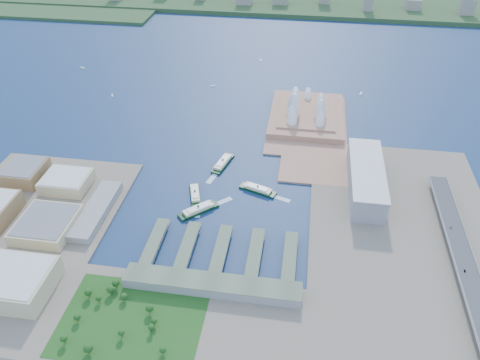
% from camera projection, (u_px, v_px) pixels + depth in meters
% --- Properties ---
extents(ground, '(3000.00, 3000.00, 0.00)m').
position_uv_depth(ground, '(221.00, 212.00, 636.33)').
color(ground, '#0E2242').
rests_on(ground, ground).
extents(west_land, '(220.00, 390.00, 3.00)m').
position_uv_depth(west_land, '(9.00, 246.00, 582.22)').
color(west_land, '#776B5C').
rests_on(west_land, ground).
extents(south_land, '(720.00, 180.00, 3.00)m').
position_uv_depth(south_land, '(183.00, 346.00, 468.37)').
color(south_land, '#776B5C').
rests_on(south_land, ground).
extents(east_land, '(240.00, 500.00, 3.00)m').
position_uv_depth(east_land, '(408.00, 257.00, 566.57)').
color(east_land, '#776B5C').
rests_on(east_land, ground).
extents(peninsula, '(135.00, 220.00, 3.00)m').
position_uv_depth(peninsula, '(307.00, 124.00, 829.26)').
color(peninsula, '#A6755B').
rests_on(peninsula, ground).
extents(far_shore, '(2200.00, 260.00, 12.00)m').
position_uv_depth(far_shore, '(280.00, 3.00, 1412.43)').
color(far_shore, '#2D4926').
rests_on(far_shore, ground).
extents(opera_house, '(134.00, 180.00, 58.00)m').
position_uv_depth(opera_house, '(308.00, 103.00, 827.37)').
color(opera_house, white).
rests_on(opera_house, peninsula).
extents(toaster_building, '(45.00, 155.00, 35.00)m').
position_uv_depth(toaster_building, '(366.00, 179.00, 664.17)').
color(toaster_building, gray).
rests_on(toaster_building, east_land).
extents(expressway, '(26.00, 340.00, 11.85)m').
position_uv_depth(expressway, '(463.00, 265.00, 546.93)').
color(expressway, gray).
rests_on(expressway, east_land).
extents(west_buildings, '(200.00, 280.00, 27.00)m').
position_uv_depth(west_buildings, '(20.00, 219.00, 601.16)').
color(west_buildings, olive).
rests_on(west_buildings, west_land).
extents(ferry_wharves, '(184.00, 90.00, 9.30)m').
position_uv_depth(ferry_wharves, '(221.00, 250.00, 572.21)').
color(ferry_wharves, '#4F5D46').
rests_on(ferry_wharves, ground).
extents(terminal_building, '(200.00, 28.00, 12.00)m').
position_uv_depth(terminal_building, '(212.00, 285.00, 521.77)').
color(terminal_building, gray).
rests_on(terminal_building, south_land).
extents(park, '(150.00, 110.00, 16.00)m').
position_uv_depth(park, '(131.00, 316.00, 485.92)').
color(park, '#194714').
rests_on(park, south_land).
extents(ferry_a, '(27.79, 53.68, 9.85)m').
position_uv_depth(ferry_a, '(195.00, 193.00, 663.23)').
color(ferry_a, black).
rests_on(ferry_a, ground).
extents(ferry_b, '(28.56, 59.40, 10.88)m').
position_uv_depth(ferry_b, '(223.00, 162.00, 725.71)').
color(ferry_b, black).
rests_on(ferry_b, ground).
extents(ferry_c, '(52.26, 49.67, 10.87)m').
position_uv_depth(ferry_c, '(198.00, 208.00, 634.67)').
color(ferry_c, black).
rests_on(ferry_c, ground).
extents(ferry_d, '(56.21, 31.21, 10.34)m').
position_uv_depth(ferry_d, '(258.00, 188.00, 671.62)').
color(ferry_d, black).
rests_on(ferry_d, ground).
extents(boat_a, '(8.17, 12.23, 2.35)m').
position_uv_depth(boat_a, '(112.00, 95.00, 920.95)').
color(boat_a, white).
rests_on(boat_a, ground).
extents(boat_b, '(9.17, 6.58, 2.35)m').
position_uv_depth(boat_b, '(213.00, 86.00, 955.75)').
color(boat_b, white).
rests_on(boat_b, ground).
extents(boat_c, '(7.25, 13.75, 2.97)m').
position_uv_depth(boat_c, '(361.00, 94.00, 926.36)').
color(boat_c, white).
rests_on(boat_c, ground).
extents(boat_d, '(13.94, 8.38, 2.34)m').
position_uv_depth(boat_d, '(82.00, 68.00, 1030.64)').
color(boat_d, white).
rests_on(boat_d, ground).
extents(boat_e, '(4.98, 10.60, 2.50)m').
position_uv_depth(boat_e, '(261.00, 60.00, 1065.41)').
color(boat_e, white).
rests_on(boat_e, ground).
extents(car_b, '(1.30, 3.73, 1.23)m').
position_uv_depth(car_b, '(465.00, 271.00, 530.15)').
color(car_b, slate).
rests_on(car_b, expressway).
extents(car_c, '(1.68, 4.13, 1.20)m').
position_uv_depth(car_c, '(451.00, 227.00, 589.48)').
color(car_c, slate).
rests_on(car_c, expressway).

